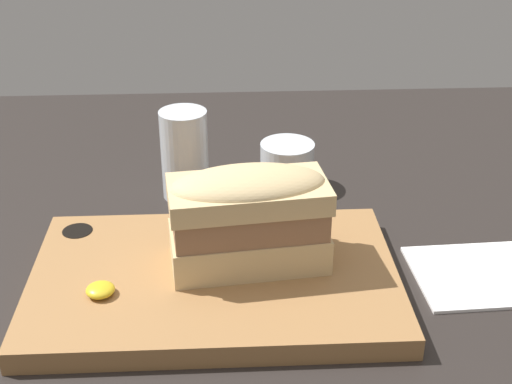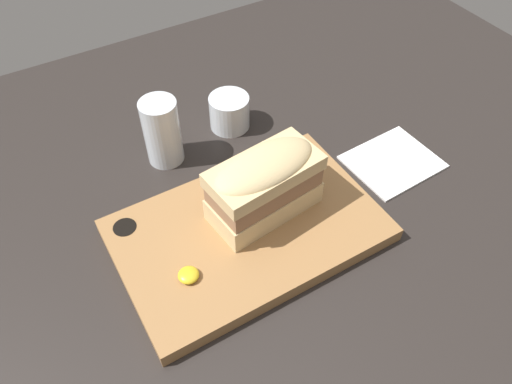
% 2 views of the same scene
% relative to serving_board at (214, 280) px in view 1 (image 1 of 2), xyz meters
% --- Properties ---
extents(dining_table, '(1.49, 1.26, 0.02)m').
position_rel_serving_board_xyz_m(dining_table, '(0.07, -0.01, -0.02)').
color(dining_table, '#282321').
rests_on(dining_table, ground).
extents(serving_board, '(0.39, 0.25, 0.03)m').
position_rel_serving_board_xyz_m(serving_board, '(0.00, 0.00, 0.00)').
color(serving_board, '#9E7042').
rests_on(serving_board, dining_table).
extents(sandwich, '(0.17, 0.10, 0.11)m').
position_rel_serving_board_xyz_m(sandwich, '(0.04, 0.01, 0.07)').
color(sandwich, '#DBBC84').
rests_on(sandwich, serving_board).
extents(mustard_dollop, '(0.03, 0.03, 0.01)m').
position_rel_serving_board_xyz_m(mustard_dollop, '(-0.11, -0.04, 0.02)').
color(mustard_dollop, gold).
rests_on(mustard_dollop, serving_board).
extents(water_glass, '(0.06, 0.06, 0.12)m').
position_rel_serving_board_xyz_m(water_glass, '(-0.04, 0.22, 0.04)').
color(water_glass, silver).
rests_on(water_glass, dining_table).
extents(wine_glass, '(0.07, 0.07, 0.06)m').
position_rel_serving_board_xyz_m(wine_glass, '(0.10, 0.24, 0.02)').
color(wine_glass, silver).
rests_on(wine_glass, dining_table).
extents(napkin, '(0.15, 0.13, 0.00)m').
position_rel_serving_board_xyz_m(napkin, '(0.30, 0.01, -0.01)').
color(napkin, white).
rests_on(napkin, dining_table).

